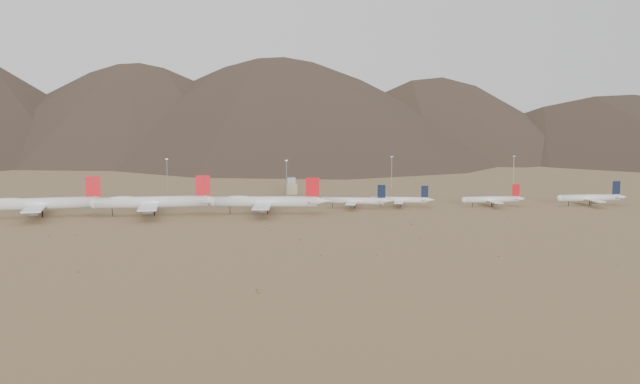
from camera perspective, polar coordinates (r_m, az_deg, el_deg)
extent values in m
plane|color=#9D7F51|center=(391.68, -4.18, -2.26)|extent=(3000.00, 3000.00, 0.00)
cylinder|color=white|center=(430.80, -21.52, -0.87)|extent=(63.44, 11.62, 6.52)
cone|color=white|center=(428.19, -16.82, -0.67)|extent=(11.80, 6.77, 5.87)
cube|color=white|center=(431.06, -21.68, -1.00)|extent=(14.76, 58.49, 0.82)
cube|color=white|center=(428.36, -17.50, -0.67)|extent=(7.44, 22.38, 0.39)
cube|color=red|center=(427.50, -17.70, 0.44)|extent=(8.23, 1.25, 11.57)
cylinder|color=black|center=(432.95, -21.30, -1.56)|extent=(0.53, 0.53, 4.42)
cylinder|color=black|center=(429.74, -21.35, -1.62)|extent=(0.53, 0.53, 4.42)
ellipsoid|color=white|center=(432.75, -23.69, -0.69)|extent=(20.53, 6.51, 3.91)
cylinder|color=slate|center=(442.67, -21.51, -1.02)|extent=(6.53, 3.44, 2.94)
cylinder|color=slate|center=(419.86, -21.85, -1.42)|extent=(6.53, 3.44, 2.94)
cylinder|color=slate|center=(452.94, -21.37, -0.86)|extent=(6.53, 3.44, 2.94)
cylinder|color=slate|center=(409.61, -22.02, -1.62)|extent=(6.53, 3.44, 2.94)
cylinder|color=white|center=(418.81, -13.30, -0.79)|extent=(63.17, 6.81, 6.52)
sphere|color=white|center=(421.71, -17.58, -0.87)|extent=(6.39, 6.39, 6.39)
cone|color=white|center=(418.32, -8.46, -0.63)|extent=(11.39, 5.92, 5.87)
cube|color=white|center=(419.00, -13.46, -0.93)|extent=(10.36, 57.92, 0.82)
cube|color=white|center=(418.18, -9.15, -0.62)|extent=(5.78, 22.02, 0.39)
cube|color=red|center=(417.22, -9.34, 0.52)|extent=(8.21, 0.62, 11.58)
cylinder|color=black|center=(421.30, -16.28, -1.58)|extent=(0.42, 0.42, 4.42)
cylinder|color=black|center=(421.07, -13.09, -1.50)|extent=(0.53, 0.53, 4.42)
cylinder|color=black|center=(417.84, -13.11, -1.56)|extent=(0.53, 0.53, 4.42)
ellipsoid|color=white|center=(419.81, -15.54, -0.59)|extent=(20.23, 4.98, 3.91)
cylinder|color=slate|center=(430.67, -13.37, -0.94)|extent=(6.33, 2.96, 2.94)
cylinder|color=slate|center=(407.75, -13.55, -1.36)|extent=(6.33, 2.96, 2.94)
cylinder|color=slate|center=(440.99, -13.30, -0.77)|extent=(6.33, 2.96, 2.94)
cylinder|color=slate|center=(397.45, -13.63, -1.56)|extent=(6.33, 2.96, 2.94)
cylinder|color=white|center=(414.48, -4.37, -0.77)|extent=(59.44, 16.05, 6.12)
sphere|color=white|center=(417.39, -8.44, -0.78)|extent=(6.00, 6.00, 6.00)
cone|color=white|center=(413.66, 0.22, -0.71)|extent=(11.44, 7.24, 5.51)
cube|color=white|center=(414.67, -4.54, -0.90)|extent=(18.53, 55.14, 0.77)
cube|color=white|center=(413.59, -0.44, -0.69)|extent=(8.75, 21.25, 0.37)
cube|color=red|center=(412.68, -0.60, 0.40)|extent=(7.69, 1.85, 10.86)
cylinder|color=black|center=(416.98, -7.21, -1.48)|extent=(0.40, 0.40, 4.15)
cylinder|color=black|center=(416.60, -4.19, -1.45)|extent=(0.49, 0.49, 4.15)
cylinder|color=black|center=(413.57, -4.22, -1.51)|extent=(0.49, 0.49, 4.15)
ellipsoid|color=white|center=(415.53, -6.50, -0.54)|extent=(19.47, 7.73, 3.67)
cylinder|color=slate|center=(425.62, -4.44, -0.92)|extent=(6.31, 3.72, 2.76)
cylinder|color=slate|center=(404.13, -4.64, -1.31)|extent=(6.31, 3.72, 2.76)
cylinder|color=slate|center=(435.30, -4.36, -0.75)|extent=(6.31, 3.72, 2.76)
cylinder|color=slate|center=(394.46, -4.73, -1.50)|extent=(6.31, 3.72, 2.76)
cylinder|color=white|center=(438.26, 2.71, -0.69)|extent=(36.49, 15.19, 4.02)
sphere|color=white|center=(440.14, 0.30, -0.65)|extent=(3.94, 3.94, 3.94)
cone|color=white|center=(437.05, 5.42, -0.69)|extent=(7.46, 5.49, 3.62)
cube|color=white|center=(438.40, 2.61, -0.77)|extent=(15.38, 32.04, 0.50)
cube|color=white|center=(437.15, 5.03, -0.67)|extent=(6.88, 12.51, 0.24)
cube|color=black|center=(436.52, 4.94, 0.05)|extent=(4.69, 1.82, 7.94)
cylinder|color=black|center=(439.93, 1.02, -1.10)|extent=(0.42, 0.42, 2.75)
cylinder|color=black|center=(439.63, 2.81, -1.11)|extent=(0.53, 0.53, 2.75)
cylinder|color=black|center=(437.65, 2.79, -1.15)|extent=(0.53, 0.53, 2.75)
cylinder|color=slate|center=(447.31, 2.70, -0.75)|extent=(4.08, 2.86, 1.81)
cylinder|color=slate|center=(429.74, 2.51, -1.05)|extent=(4.08, 2.86, 1.81)
cylinder|color=white|center=(448.04, 6.38, -0.62)|extent=(33.30, 13.17, 3.66)
sphere|color=white|center=(448.29, 4.23, -0.60)|extent=(3.58, 3.58, 3.58)
cone|color=white|center=(448.49, 8.79, -0.62)|extent=(6.75, 4.89, 3.29)
cube|color=white|center=(448.11, 6.30, -0.69)|extent=(13.45, 29.19, 0.46)
cube|color=white|center=(448.36, 8.45, -0.60)|extent=(6.05, 11.38, 0.22)
cube|color=black|center=(447.74, 8.38, 0.04)|extent=(4.29, 1.57, 7.22)
cylinder|color=black|center=(448.53, 4.87, -1.00)|extent=(0.38, 0.38, 2.50)
cylinder|color=black|center=(449.34, 6.47, -1.00)|extent=(0.48, 0.48, 2.50)
cylinder|color=black|center=(447.53, 6.47, -1.03)|extent=(0.48, 0.48, 2.50)
cylinder|color=slate|center=(456.24, 6.30, -0.68)|extent=(3.70, 2.54, 1.65)
cylinder|color=slate|center=(440.20, 6.30, -0.94)|extent=(3.70, 2.54, 1.65)
cylinder|color=white|center=(458.52, 13.54, -0.58)|extent=(35.13, 5.28, 3.80)
sphere|color=white|center=(452.38, 11.48, -0.62)|extent=(3.72, 3.72, 3.72)
cone|color=white|center=(466.04, 15.78, -0.50)|extent=(6.44, 3.68, 3.42)
cube|color=white|center=(458.33, 13.46, -0.65)|extent=(6.87, 30.21, 0.47)
cube|color=white|center=(464.90, 15.47, -0.49)|extent=(3.63, 11.52, 0.23)
cube|color=red|center=(464.04, 15.41, 0.15)|extent=(4.56, 0.54, 7.50)
cylinder|color=black|center=(454.56, 12.09, -1.01)|extent=(0.40, 0.40, 2.60)
cylinder|color=black|center=(460.04, 13.57, -0.96)|extent=(0.50, 0.50, 2.60)
cylinder|color=black|center=(458.29, 13.65, -0.99)|extent=(0.50, 0.50, 2.60)
cylinder|color=slate|center=(466.20, 13.07, -0.64)|extent=(3.57, 1.86, 1.71)
cylinder|color=slate|center=(450.71, 13.84, -0.90)|extent=(3.57, 1.86, 1.71)
cylinder|color=white|center=(481.38, 20.74, -0.43)|extent=(38.99, 6.72, 4.21)
sphere|color=white|center=(472.74, 18.66, -0.47)|extent=(4.13, 4.13, 4.13)
cone|color=white|center=(491.74, 22.99, -0.36)|extent=(7.21, 4.24, 3.79)
cube|color=white|center=(481.09, 20.66, -0.51)|extent=(8.35, 33.59, 0.53)
cube|color=white|center=(490.20, 22.67, -0.35)|extent=(4.31, 12.84, 0.25)
cube|color=black|center=(489.21, 22.62, 0.33)|extent=(5.06, 0.71, 8.31)
cylinder|color=black|center=(475.69, 19.27, -0.89)|extent=(0.44, 0.44, 2.88)
cylinder|color=black|center=(483.07, 20.75, -0.84)|extent=(0.55, 0.55, 2.88)
cylinder|color=black|center=(481.22, 20.86, -0.87)|extent=(0.55, 0.55, 2.88)
cylinder|color=slate|center=(489.43, 20.15, -0.50)|extent=(3.99, 2.14, 1.90)
cylinder|color=slate|center=(473.04, 21.17, -0.77)|extent=(3.99, 2.14, 1.90)
cube|color=tan|center=(512.99, -2.34, 0.27)|extent=(8.00, 8.00, 8.00)
cube|color=slate|center=(512.38, -2.34, 0.94)|extent=(6.00, 6.00, 4.00)
cylinder|color=gray|center=(523.74, -12.13, 1.19)|extent=(0.50, 0.50, 25.00)
cube|color=gray|center=(522.75, -12.16, 2.59)|extent=(2.00, 0.60, 0.80)
cylinder|color=gray|center=(499.14, -2.70, 1.08)|extent=(0.50, 0.50, 25.00)
cube|color=gray|center=(498.11, -2.70, 2.54)|extent=(2.00, 0.60, 0.80)
cylinder|color=gray|center=(542.18, 5.75, 1.48)|extent=(0.50, 0.50, 25.00)
cube|color=gray|center=(541.23, 5.77, 2.83)|extent=(2.00, 0.60, 0.80)
cylinder|color=gray|center=(565.14, 15.22, 1.49)|extent=(0.50, 0.50, 25.00)
cube|color=gray|center=(564.23, 15.26, 2.78)|extent=(2.00, 0.60, 0.80)
ellipsoid|color=olive|center=(415.59, 14.88, -1.92)|extent=(0.64, 0.64, 0.48)
ellipsoid|color=olive|center=(295.54, 0.04, -5.06)|extent=(0.75, 0.75, 0.53)
ellipsoid|color=olive|center=(240.64, -5.05, -7.76)|extent=(0.92, 0.92, 0.55)
ellipsoid|color=olive|center=(331.01, -1.56, -3.78)|extent=(1.08, 1.08, 0.89)
ellipsoid|color=olive|center=(364.15, -20.86, -3.29)|extent=(0.80, 0.80, 0.60)
ellipsoid|color=olive|center=(370.31, 3.74, -2.73)|extent=(0.53, 0.53, 0.38)
ellipsoid|color=olive|center=(336.96, 8.03, -3.67)|extent=(0.88, 0.88, 0.76)
ellipsoid|color=olive|center=(378.65, 7.30, -2.55)|extent=(1.08, 1.08, 0.66)
ellipsoid|color=olive|center=(361.66, -19.01, -3.28)|extent=(0.72, 0.72, 0.57)
ellipsoid|color=olive|center=(381.73, -15.96, -2.69)|extent=(0.67, 0.67, 0.39)
ellipsoid|color=olive|center=(302.47, 14.11, -5.00)|extent=(0.80, 0.80, 0.40)
ellipsoid|color=olive|center=(298.87, 22.74, -5.45)|extent=(0.71, 0.71, 0.38)
ellipsoid|color=olive|center=(357.91, -3.99, -3.03)|extent=(0.96, 0.96, 0.70)
ellipsoid|color=olive|center=(237.08, -4.93, -7.97)|extent=(1.00, 1.00, 0.58)
ellipsoid|color=olive|center=(280.19, -18.81, -6.04)|extent=(0.76, 0.76, 0.64)
ellipsoid|color=olive|center=(296.90, 4.58, -5.04)|extent=(0.57, 0.57, 0.44)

